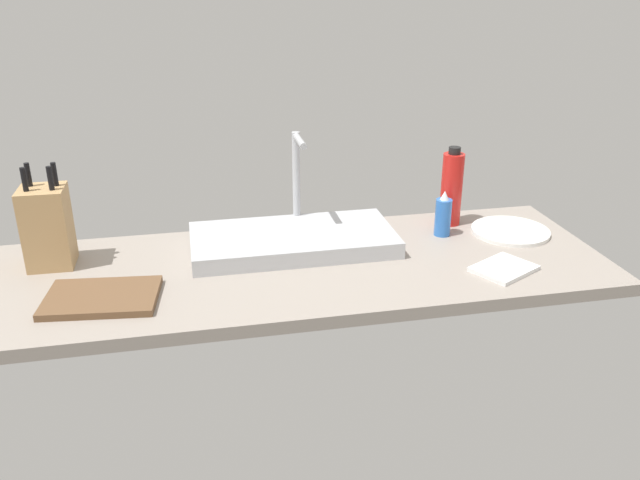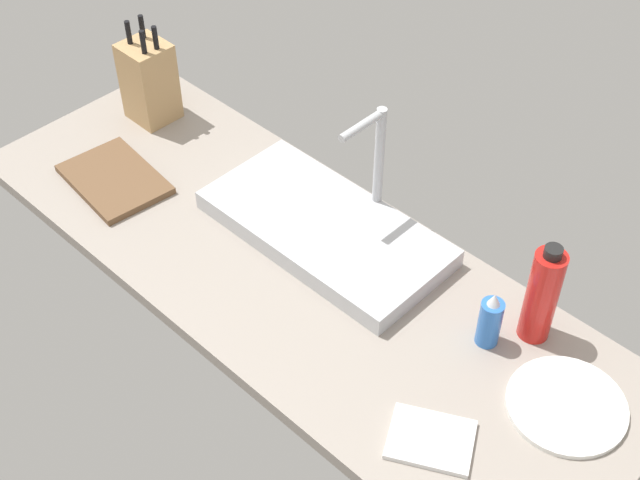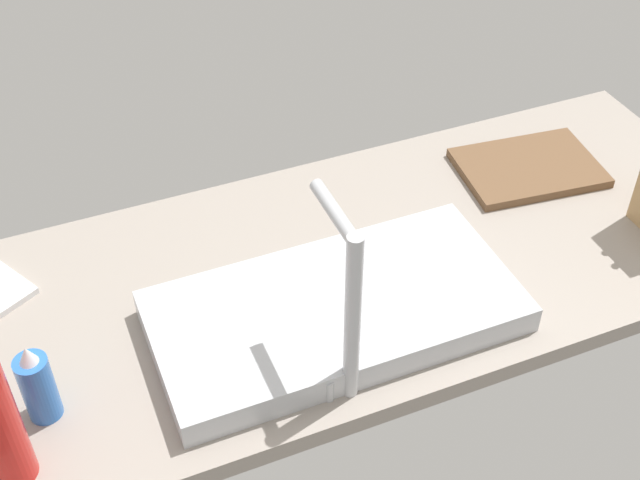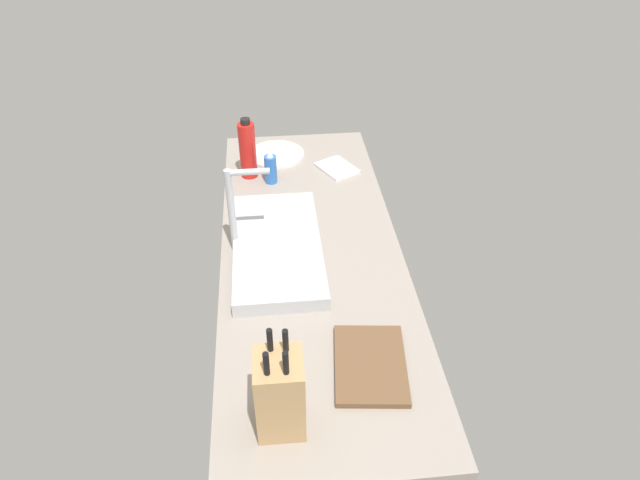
{
  "view_description": "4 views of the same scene",
  "coord_description": "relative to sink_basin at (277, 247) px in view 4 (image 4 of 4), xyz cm",
  "views": [
    {
      "loc": [
        -28.82,
        -163.61,
        81.33
      ],
      "look_at": [
        5.06,
        -0.39,
        10.45
      ],
      "focal_mm": 36.68,
      "sensor_mm": 36.0,
      "label": 1
    },
    {
      "loc": [
        103.17,
        -97.73,
        147.91
      ],
      "look_at": [
        5.72,
        3.31,
        12.06
      ],
      "focal_mm": 49.12,
      "sensor_mm": 36.0,
      "label": 2
    },
    {
      "loc": [
        38.54,
        99.13,
        106.04
      ],
      "look_at": [
        -2.99,
        -0.55,
        10.73
      ],
      "focal_mm": 47.61,
      "sensor_mm": 36.0,
      "label": 3
    },
    {
      "loc": [
        -154.52,
        12.87,
        125.53
      ],
      "look_at": [
        -5.11,
        -2.5,
        11.43
      ],
      "focal_mm": 32.26,
      "sensor_mm": 36.0,
      "label": 4
    }
  ],
  "objects": [
    {
      "name": "countertop_slab",
      "position": [
        0.58,
        -11.57,
        -4.19
      ],
      "size": [
        172.44,
        61.6,
        3.5
      ],
      "primitive_type": "cube",
      "color": "gray",
      "rests_on": "ground"
    },
    {
      "name": "sink_basin",
      "position": [
        0.0,
        0.0,
        0.0
      ],
      "size": [
        59.52,
        29.35,
        4.89
      ],
      "primitive_type": "cube",
      "color": "#B7BABF",
      "rests_on": "countertop_slab"
    },
    {
      "name": "faucet",
      "position": [
        3.78,
        12.79,
        15.8
      ],
      "size": [
        5.5,
        14.44,
        31.27
      ],
      "color": "#B7BABF",
      "rests_on": "countertop_slab"
    },
    {
      "name": "knife_block",
      "position": [
        -67.61,
        1.92,
        9.04
      ],
      "size": [
        12.1,
        11.65,
        28.92
      ],
      "rotation": [
        0.0,
        0.0,
        -0.01
      ],
      "color": "tan",
      "rests_on": "countertop_slab"
    },
    {
      "name": "cutting_board",
      "position": [
        -52.25,
        -22.89,
        -1.54
      ],
      "size": [
        29.38,
        22.16,
        1.8
      ],
      "primitive_type": "cube",
      "rotation": [
        0.0,
        0.0,
        -0.11
      ],
      "color": "brown",
      "rests_on": "countertop_slab"
    },
    {
      "name": "soap_bottle",
      "position": [
        46.84,
        0.48,
        3.82
      ],
      "size": [
        4.97,
        4.97,
        14.35
      ],
      "color": "blue",
      "rests_on": "countertop_slab"
    },
    {
      "name": "water_bottle",
      "position": [
        52.69,
        9.17,
        9.48
      ],
      "size": [
        6.78,
        6.78,
        25.34
      ],
      "color": "red",
      "rests_on": "countertop_slab"
    },
    {
      "name": "dinner_plate",
      "position": [
        68.44,
        -2.39,
        -1.84
      ],
      "size": [
        24.03,
        24.03,
        1.2
      ],
      "primitive_type": "cylinder",
      "color": "white",
      "rests_on": "countertop_slab"
    },
    {
      "name": "dish_towel",
      "position": [
        54.01,
        -27.18,
        -1.84
      ],
      "size": [
        20.21,
        18.73,
        1.2
      ],
      "primitive_type": "cube",
      "rotation": [
        0.0,
        0.0,
        0.5
      ],
      "color": "white",
      "rests_on": "countertop_slab"
    }
  ]
}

